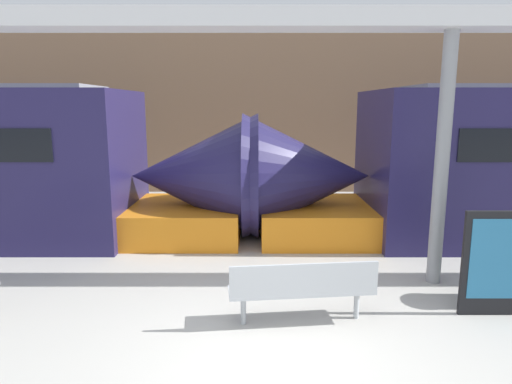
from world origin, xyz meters
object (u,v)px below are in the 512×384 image
(bench_near, at_px, (301,287))
(poster_board, at_px, (501,263))
(trash_bin, at_px, (511,269))
(support_column_near, at_px, (440,162))

(bench_near, relative_size, poster_board, 1.33)
(bench_near, relative_size, trash_bin, 1.93)
(trash_bin, relative_size, poster_board, 0.69)
(poster_board, bearing_deg, bench_near, -174.09)
(poster_board, bearing_deg, support_column_near, 110.43)
(poster_board, xyz_separation_m, support_column_near, (-0.44, 1.17, 1.21))
(trash_bin, xyz_separation_m, support_column_near, (-0.81, 0.78, 1.44))
(poster_board, height_order, support_column_near, support_column_near)
(bench_near, height_order, trash_bin, trash_bin)
(trash_bin, bearing_deg, support_column_near, 136.14)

